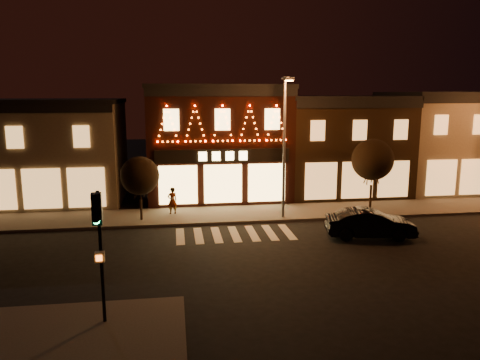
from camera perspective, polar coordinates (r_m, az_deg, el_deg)
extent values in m
plane|color=black|center=(22.15, 0.71, -9.70)|extent=(120.00, 120.00, 0.00)
cube|color=#47423D|center=(29.98, 2.13, -4.11)|extent=(44.00, 4.00, 0.15)
cube|color=#47423D|center=(15.43, -20.52, -19.67)|extent=(7.00, 7.00, 0.15)
cube|color=#675C49|center=(36.12, -23.86, 3.04)|extent=(12.00, 8.00, 7.00)
cube|color=black|center=(35.88, -24.30, 8.82)|extent=(12.20, 8.20, 0.30)
cube|color=black|center=(32.01, -26.22, 7.85)|extent=(12.00, 0.25, 0.50)
cube|color=black|center=(34.87, -2.84, 4.52)|extent=(10.00, 8.00, 8.00)
cube|color=black|center=(34.68, -2.91, 11.35)|extent=(10.20, 8.20, 0.30)
cube|color=black|center=(30.64, -2.18, 10.71)|extent=(10.00, 0.25, 0.50)
cube|color=black|center=(30.86, -2.12, 2.99)|extent=(9.00, 0.15, 0.90)
cube|color=#FFD87F|center=(30.77, -2.10, 2.96)|extent=(3.40, 0.08, 0.60)
cube|color=#322111|center=(37.02, 12.00, 4.03)|extent=(9.00, 8.00, 7.20)
cube|color=black|center=(36.79, 12.23, 9.84)|extent=(9.20, 8.20, 0.30)
cube|color=black|center=(33.03, 14.66, 8.98)|extent=(9.00, 0.25, 0.50)
cube|color=#675C49|center=(40.98, 23.95, 4.18)|extent=(9.00, 8.00, 7.50)
cube|color=black|center=(40.79, 24.36, 9.62)|extent=(9.20, 8.20, 0.30)
cylinder|color=black|center=(16.05, -16.69, -9.14)|extent=(0.12, 0.12, 4.48)
cube|color=black|center=(15.36, -17.20, -3.41)|extent=(0.33, 0.31, 1.02)
cylinder|color=#19FF72|center=(15.30, -17.25, -4.79)|extent=(0.22, 0.07, 0.21)
cube|color=beige|center=(15.83, -16.86, -9.04)|extent=(0.32, 0.23, 0.33)
cylinder|color=#59595E|center=(28.13, 5.45, 3.85)|extent=(0.17, 0.17, 8.51)
cylinder|color=#59595E|center=(27.11, 5.82, 12.38)|extent=(0.30, 1.70, 0.11)
cube|color=#59595E|center=(26.26, 6.06, 12.32)|extent=(0.56, 0.36, 0.19)
cube|color=orange|center=(26.26, 6.05, 12.06)|extent=(0.43, 0.26, 0.05)
cylinder|color=black|center=(28.69, -12.06, -3.57)|extent=(0.14, 0.14, 1.26)
sphere|color=black|center=(28.26, -12.22, 0.51)|extent=(2.31, 2.31, 2.31)
cylinder|color=black|center=(32.31, 15.76, -1.92)|extent=(0.16, 0.16, 1.51)
sphere|color=black|center=(31.88, 15.98, 2.42)|extent=(2.76, 2.76, 2.76)
imported|color=black|center=(26.07, 15.72, -5.18)|extent=(4.91, 2.41, 1.55)
imported|color=gray|center=(29.69, -8.32, -2.52)|extent=(0.72, 0.59, 1.71)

